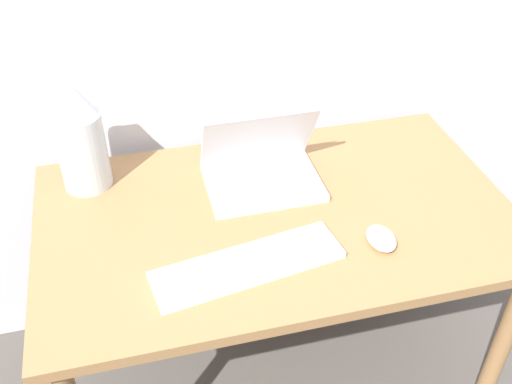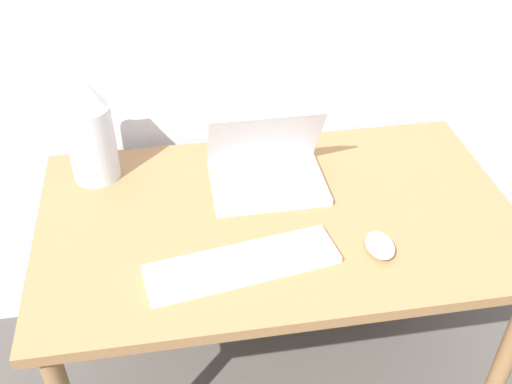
# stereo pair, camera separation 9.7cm
# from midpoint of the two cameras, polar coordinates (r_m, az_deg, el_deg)

# --- Properties ---
(desk) EXTENTS (1.23, 0.73, 0.71)m
(desk) POSITION_cam_midpoint_polar(r_m,az_deg,el_deg) (1.61, 3.77, -4.45)
(desk) COLOR olive
(desk) RESTS_ON ground_plane
(laptop) EXTENTS (0.31, 0.23, 0.22)m
(laptop) POSITION_cam_midpoint_polar(r_m,az_deg,el_deg) (1.63, 2.72, 2.34)
(laptop) COLOR silver
(laptop) RESTS_ON desk
(keyboard) EXTENTS (0.46, 0.19, 0.02)m
(keyboard) POSITION_cam_midpoint_polar(r_m,az_deg,el_deg) (1.40, 0.69, -6.93)
(keyboard) COLOR white
(keyboard) RESTS_ON desk
(mouse) EXTENTS (0.07, 0.10, 0.03)m
(mouse) POSITION_cam_midpoint_polar(r_m,az_deg,el_deg) (1.48, 13.59, -5.03)
(mouse) COLOR white
(mouse) RESTS_ON desk
(vase) EXTENTS (0.13, 0.13, 0.31)m
(vase) POSITION_cam_midpoint_polar(r_m,az_deg,el_deg) (1.64, -14.01, 5.80)
(vase) COLOR silver
(vase) RESTS_ON desk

